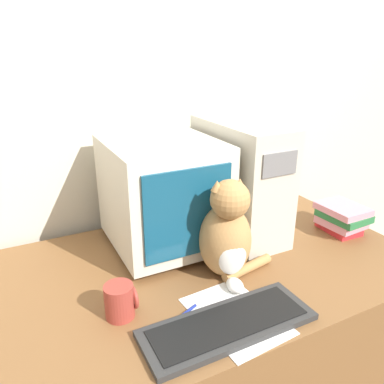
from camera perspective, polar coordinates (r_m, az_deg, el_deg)
The scene contains 10 objects.
wall_back at distance 1.61m, azimuth -7.76°, elevation 13.92°, with size 7.00×0.05×2.50m.
desk at distance 1.57m, azimuth 0.67°, elevation -22.44°, with size 1.58×0.88×0.73m.
crt_monitor at distance 1.39m, azimuth -4.45°, elevation -0.27°, with size 0.39×0.43×0.41m.
computer_tower at distance 1.51m, azimuth 7.22°, elevation 1.98°, with size 0.20×0.47×0.46m.
keyboard at distance 1.09m, azimuth 5.56°, elevation -19.46°, with size 0.49×0.18×0.02m.
cat at distance 1.23m, azimuth 5.35°, elevation -6.51°, with size 0.28×0.25×0.35m.
book_stack at distance 1.67m, azimuth 21.88°, elevation -3.64°, with size 0.16×0.19×0.12m.
pen at distance 1.12m, azimuth -2.02°, elevation -18.66°, with size 0.14×0.07×0.01m.
paper_sheet at distance 1.14m, azimuth 6.62°, elevation -18.21°, with size 0.23×0.31×0.00m.
mug at distance 1.12m, azimuth -10.85°, elevation -15.97°, with size 0.09×0.08×0.10m.
Camera 1 is at (-0.53, -0.57, 1.45)m, focal length 35.00 mm.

